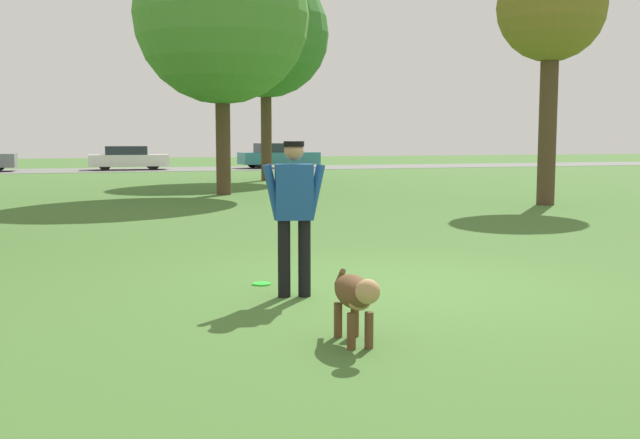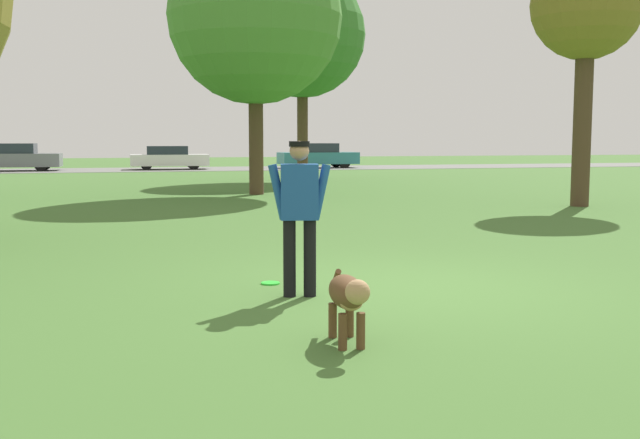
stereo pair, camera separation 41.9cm
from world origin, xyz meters
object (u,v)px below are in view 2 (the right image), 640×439
Objects in this scene: tree_mid_center at (255,17)px; parked_car_grey at (14,157)px; person at (300,206)px; dog at (348,296)px; tree_near_right at (587,9)px; parked_car_white at (169,158)px; tree_far_right at (302,35)px; parked_car_teal at (318,156)px; frisbee at (270,283)px.

parked_car_grey is at bearing 115.25° from tree_mid_center.
person reaches higher than dog.
dog is 14.45m from tree_near_right.
parked_car_white is at bearing -177.46° from dog.
parked_car_grey is (-12.24, 12.32, -4.98)m from tree_far_right.
tree_far_right reaches higher than tree_near_right.
person is at bearing -177.88° from dog.
person is at bearing -103.79° from tree_far_right.
dog is at bearing -107.30° from parked_car_teal.
tree_mid_center is 1.66× the size of parked_car_grey.
tree_mid_center is at bearing -113.93° from tree_far_right.
dog is 0.21× the size of parked_car_grey.
parked_car_grey is at bearing 134.82° from tree_far_right.
tree_near_right is at bearing 142.65° from dog.
person is 15.12m from tree_mid_center.
parked_car_grey is (-6.93, 35.60, 0.29)m from dog.
tree_near_right is 13.50m from tree_far_right.
parked_car_teal is at bearing 169.51° from dog.
frisbee is at bearing -89.94° from parked_car_white.
frisbee is 32.88m from parked_car_white.
dog is 2.66m from frisbee.
frisbee is 0.03× the size of tree_far_right.
parked_car_grey is at bearing 122.43° from tree_near_right.
tree_mid_center is at bearing -62.81° from parked_car_grey.
tree_mid_center is 21.84m from parked_car_grey.
tree_mid_center reaches higher than parked_car_teal.
tree_far_right is (-3.80, 12.92, 0.96)m from tree_near_right.
parked_car_white is 8.24m from parked_car_teal.
frisbee is 0.03× the size of tree_mid_center.
person is at bearing -77.49° from frisbee.
tree_far_right is at bearing -43.24° from parked_car_grey.
frisbee is 0.03× the size of tree_near_right.
dog is at bearing -102.85° from tree_far_right.
tree_far_right is (3.12, 7.02, 0.54)m from tree_mid_center.
person is 34.71m from parked_car_teal.
tree_near_right reaches higher than parked_car_grey.
person is 0.20× the size of tree_far_right.
dog is at bearing -97.69° from tree_mid_center.
dog is 0.23× the size of parked_car_white.
parked_car_white is at bearing 1.10° from parked_car_grey.
tree_near_right is at bearing -70.09° from parked_car_white.
parked_car_white is (-4.42, 12.20, -5.04)m from tree_far_right.
parked_car_grey reaches higher than dog.
person is 33.61m from parked_car_white.
frisbee is (-0.10, 2.63, -0.39)m from dog.
parked_car_teal is (3.82, 12.10, -4.98)m from tree_far_right.
dog is 0.12× the size of tree_far_right.
dog is at bearing -131.33° from tree_near_right.
tree_near_right is at bearing 54.66° from person.
tree_mid_center is 19.79m from parked_car_white.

